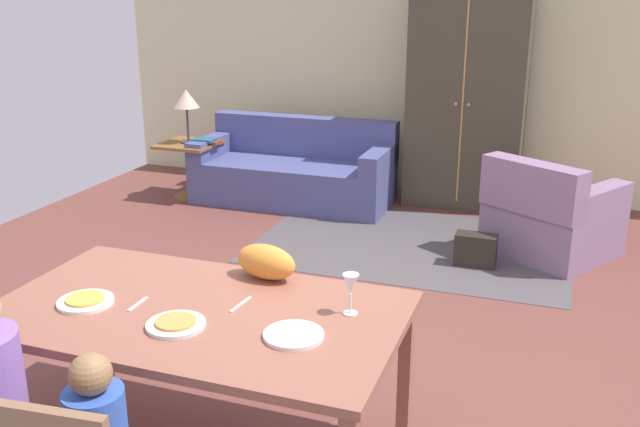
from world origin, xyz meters
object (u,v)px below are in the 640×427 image
(handbag, at_px, (476,250))
(cat, at_px, (266,262))
(book_lower, at_px, (210,142))
(dining_table, at_px, (198,322))
(side_table, at_px, (190,162))
(wine_glass, at_px, (351,286))
(book_upper, at_px, (204,140))
(armoire, at_px, (467,100))
(couch, at_px, (295,172))
(plate_near_man, at_px, (86,302))
(armchair, at_px, (550,217))
(plate_near_child, at_px, (176,325))
(plate_near_woman, at_px, (294,335))
(table_lamp, at_px, (186,101))

(handbag, bearing_deg, cat, -106.81)
(cat, relative_size, book_lower, 1.45)
(dining_table, relative_size, side_table, 3.12)
(wine_glass, bearing_deg, dining_table, -164.55)
(cat, bearing_deg, wine_glass, -14.51)
(book_upper, height_order, handbag, book_upper)
(armoire, bearing_deg, couch, -163.85)
(dining_table, xyz_separation_m, plate_near_man, (-0.50, -0.12, 0.08))
(armchair, bearing_deg, wine_glass, -103.56)
(plate_near_child, relative_size, cat, 0.78)
(dining_table, bearing_deg, plate_near_woman, -11.36)
(cat, distance_m, handbag, 2.60)
(side_table, bearing_deg, plate_near_man, -66.48)
(book_upper, distance_m, handbag, 3.04)
(armchair, distance_m, book_upper, 3.43)
(plate_near_man, xyz_separation_m, plate_near_woman, (1.00, 0.02, 0.00))
(armoire, relative_size, side_table, 3.62)
(cat, bearing_deg, handbag, 84.04)
(wine_glass, distance_m, cat, 0.56)
(cat, bearing_deg, plate_near_child, -93.24)
(plate_near_woman, xyz_separation_m, side_table, (-2.66, 3.82, -0.39))
(cat, xyz_separation_m, couch, (-1.26, 3.56, -0.54))
(dining_table, bearing_deg, side_table, 120.25)
(couch, height_order, handbag, couch)
(plate_near_child, relative_size, handbag, 0.78)
(plate_near_child, relative_size, armoire, 0.12)
(dining_table, height_order, plate_near_child, plate_near_child)
(table_lamp, bearing_deg, couch, 13.73)
(plate_near_man, height_order, wine_glass, wine_glass)
(handbag, bearing_deg, plate_near_woman, -97.36)
(dining_table, bearing_deg, armchair, 66.87)
(plate_near_child, height_order, book_lower, plate_near_child)
(dining_table, relative_size, cat, 5.65)
(plate_near_child, xyz_separation_m, side_table, (-2.17, 3.90, -0.39))
(plate_near_child, bearing_deg, armoire, 83.72)
(couch, xyz_separation_m, armoire, (1.62, 0.47, 0.75))
(plate_near_child, height_order, handbag, plate_near_child)
(plate_near_child, xyz_separation_m, wine_glass, (0.65, 0.36, 0.12))
(dining_table, xyz_separation_m, handbag, (0.87, 2.82, -0.56))
(side_table, xyz_separation_m, book_lower, (0.21, 0.06, 0.22))
(cat, relative_size, table_lamp, 0.59)
(dining_table, xyz_separation_m, book_lower, (-1.96, 3.77, -0.10))
(wine_glass, relative_size, couch, 0.09)
(table_lamp, height_order, book_lower, table_lamp)
(dining_table, xyz_separation_m, table_lamp, (-2.17, 3.72, 0.31))
(cat, bearing_deg, table_lamp, 135.94)
(plate_near_man, height_order, side_table, plate_near_man)
(table_lamp, distance_m, book_lower, 0.47)
(dining_table, distance_m, plate_near_woman, 0.51)
(book_lower, xyz_separation_m, book_upper, (-0.03, -0.05, 0.03))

